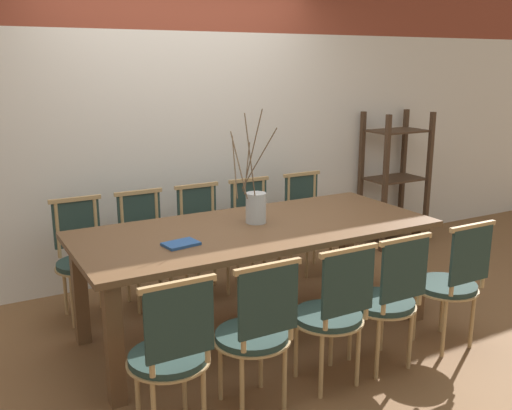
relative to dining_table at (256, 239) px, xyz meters
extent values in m
plane|color=brown|center=(0.00, 0.00, -0.68)|extent=(16.00, 16.00, 0.00)
cube|color=silver|center=(0.00, 1.37, 0.38)|extent=(12.00, 0.06, 2.11)
cube|color=brown|center=(0.00, 0.00, 0.07)|extent=(2.45, 1.05, 0.04)
cube|color=brown|center=(-1.12, -0.42, -0.31)|extent=(0.09, 0.09, 0.73)
cube|color=brown|center=(1.12, -0.42, -0.31)|extent=(0.09, 0.09, 0.73)
cube|color=brown|center=(-1.12, 0.42, -0.31)|extent=(0.09, 0.09, 0.73)
cube|color=brown|center=(1.12, 0.42, -0.31)|extent=(0.09, 0.09, 0.73)
cylinder|color=#233833|center=(-0.94, -0.79, -0.25)|extent=(0.40, 0.40, 0.04)
cylinder|color=tan|center=(-0.94, -0.79, -0.28)|extent=(0.43, 0.43, 0.01)
cylinder|color=tan|center=(-1.07, -0.66, -0.48)|extent=(0.03, 0.03, 0.41)
cylinder|color=tan|center=(-0.81, -0.66, -0.48)|extent=(0.03, 0.03, 0.41)
cylinder|color=tan|center=(-0.81, -0.92, -0.48)|extent=(0.03, 0.03, 0.41)
cylinder|color=tan|center=(-1.08, -0.96, -0.01)|extent=(0.03, 0.03, 0.45)
cylinder|color=tan|center=(-0.80, -0.96, -0.01)|extent=(0.03, 0.03, 0.45)
cube|color=#233833|center=(-0.94, -0.97, 0.01)|extent=(0.34, 0.02, 0.36)
cube|color=tan|center=(-0.94, -0.96, 0.20)|extent=(0.38, 0.03, 0.03)
cylinder|color=#233833|center=(-0.47, -0.79, -0.25)|extent=(0.40, 0.40, 0.04)
cylinder|color=tan|center=(-0.47, -0.79, -0.28)|extent=(0.43, 0.43, 0.01)
cylinder|color=tan|center=(-0.60, -0.66, -0.48)|extent=(0.03, 0.03, 0.41)
cylinder|color=tan|center=(-0.33, -0.66, -0.48)|extent=(0.03, 0.03, 0.41)
cylinder|color=tan|center=(-0.60, -0.92, -0.48)|extent=(0.03, 0.03, 0.41)
cylinder|color=tan|center=(-0.33, -0.92, -0.48)|extent=(0.03, 0.03, 0.41)
cylinder|color=tan|center=(-0.61, -0.96, -0.01)|extent=(0.03, 0.03, 0.45)
cylinder|color=tan|center=(-0.32, -0.96, -0.01)|extent=(0.03, 0.03, 0.45)
cube|color=#233833|center=(-0.47, -0.97, 0.01)|extent=(0.34, 0.02, 0.36)
cube|color=tan|center=(-0.47, -0.96, 0.20)|extent=(0.38, 0.03, 0.03)
cylinder|color=#233833|center=(0.04, -0.79, -0.25)|extent=(0.40, 0.40, 0.04)
cylinder|color=tan|center=(0.04, -0.79, -0.28)|extent=(0.43, 0.43, 0.01)
cylinder|color=tan|center=(-0.09, -0.66, -0.48)|extent=(0.03, 0.03, 0.41)
cylinder|color=tan|center=(0.17, -0.66, -0.48)|extent=(0.03, 0.03, 0.41)
cylinder|color=tan|center=(-0.09, -0.92, -0.48)|extent=(0.03, 0.03, 0.41)
cylinder|color=tan|center=(0.17, -0.92, -0.48)|extent=(0.03, 0.03, 0.41)
cylinder|color=tan|center=(-0.10, -0.96, -0.01)|extent=(0.03, 0.03, 0.45)
cylinder|color=tan|center=(0.18, -0.96, -0.01)|extent=(0.03, 0.03, 0.45)
cube|color=#233833|center=(0.04, -0.97, 0.01)|extent=(0.34, 0.02, 0.36)
cube|color=tan|center=(0.04, -0.96, 0.20)|extent=(0.38, 0.03, 0.03)
cylinder|color=#233833|center=(0.45, -0.79, -0.25)|extent=(0.40, 0.40, 0.04)
cylinder|color=tan|center=(0.45, -0.79, -0.28)|extent=(0.43, 0.43, 0.01)
cylinder|color=tan|center=(0.32, -0.66, -0.48)|extent=(0.03, 0.03, 0.41)
cylinder|color=tan|center=(0.58, -0.66, -0.48)|extent=(0.03, 0.03, 0.41)
cylinder|color=tan|center=(0.32, -0.92, -0.48)|extent=(0.03, 0.03, 0.41)
cylinder|color=tan|center=(0.58, -0.92, -0.48)|extent=(0.03, 0.03, 0.41)
cylinder|color=tan|center=(0.31, -0.96, -0.01)|extent=(0.03, 0.03, 0.45)
cylinder|color=tan|center=(0.59, -0.96, -0.01)|extent=(0.03, 0.03, 0.45)
cube|color=#233833|center=(0.45, -0.97, 0.01)|extent=(0.34, 0.02, 0.36)
cube|color=tan|center=(0.45, -0.96, 0.20)|extent=(0.38, 0.03, 0.03)
cylinder|color=#233833|center=(1.00, -0.79, -0.25)|extent=(0.40, 0.40, 0.04)
cylinder|color=tan|center=(1.00, -0.79, -0.28)|extent=(0.43, 0.43, 0.01)
cylinder|color=tan|center=(0.87, -0.66, -0.48)|extent=(0.03, 0.03, 0.41)
cylinder|color=tan|center=(1.13, -0.66, -0.48)|extent=(0.03, 0.03, 0.41)
cylinder|color=tan|center=(0.87, -0.92, -0.48)|extent=(0.03, 0.03, 0.41)
cylinder|color=tan|center=(1.13, -0.92, -0.48)|extent=(0.03, 0.03, 0.41)
cylinder|color=tan|center=(0.86, -0.96, -0.01)|extent=(0.03, 0.03, 0.45)
cylinder|color=tan|center=(1.14, -0.96, -0.01)|extent=(0.03, 0.03, 0.45)
cube|color=#233833|center=(1.00, -0.97, 0.01)|extent=(0.34, 0.02, 0.36)
cube|color=tan|center=(1.00, -0.96, 0.20)|extent=(0.38, 0.03, 0.03)
cylinder|color=#233833|center=(-1.00, 0.79, -0.25)|extent=(0.40, 0.40, 0.04)
cylinder|color=tan|center=(-1.00, 0.79, -0.28)|extent=(0.43, 0.43, 0.01)
cylinder|color=tan|center=(-0.87, 0.66, -0.48)|extent=(0.03, 0.03, 0.41)
cylinder|color=tan|center=(-1.13, 0.66, -0.48)|extent=(0.03, 0.03, 0.41)
cylinder|color=tan|center=(-0.87, 0.92, -0.48)|extent=(0.03, 0.03, 0.41)
cylinder|color=tan|center=(-1.13, 0.92, -0.48)|extent=(0.03, 0.03, 0.41)
cylinder|color=tan|center=(-0.86, 0.96, -0.01)|extent=(0.03, 0.03, 0.45)
cylinder|color=tan|center=(-1.14, 0.96, -0.01)|extent=(0.03, 0.03, 0.45)
cube|color=#233833|center=(-1.00, 0.97, 0.01)|extent=(0.34, 0.02, 0.36)
cube|color=tan|center=(-1.00, 0.96, 0.20)|extent=(0.38, 0.03, 0.03)
cylinder|color=#233833|center=(-0.52, 0.79, -0.25)|extent=(0.40, 0.40, 0.04)
cylinder|color=tan|center=(-0.52, 0.79, -0.28)|extent=(0.43, 0.43, 0.01)
cylinder|color=tan|center=(-0.39, 0.66, -0.48)|extent=(0.03, 0.03, 0.41)
cylinder|color=tan|center=(-0.65, 0.66, -0.48)|extent=(0.03, 0.03, 0.41)
cylinder|color=tan|center=(-0.39, 0.92, -0.48)|extent=(0.03, 0.03, 0.41)
cylinder|color=tan|center=(-0.65, 0.92, -0.48)|extent=(0.03, 0.03, 0.41)
cylinder|color=tan|center=(-0.38, 0.96, -0.01)|extent=(0.03, 0.03, 0.45)
cylinder|color=tan|center=(-0.66, 0.96, -0.01)|extent=(0.03, 0.03, 0.45)
cube|color=#233833|center=(-0.52, 0.97, 0.01)|extent=(0.34, 0.02, 0.36)
cube|color=tan|center=(-0.52, 0.96, 0.20)|extent=(0.38, 0.03, 0.03)
cylinder|color=#233833|center=(-0.02, 0.79, -0.25)|extent=(0.40, 0.40, 0.04)
cylinder|color=tan|center=(-0.02, 0.79, -0.28)|extent=(0.43, 0.43, 0.01)
cylinder|color=tan|center=(0.11, 0.66, -0.48)|extent=(0.03, 0.03, 0.41)
cylinder|color=tan|center=(-0.15, 0.66, -0.48)|extent=(0.03, 0.03, 0.41)
cylinder|color=tan|center=(0.11, 0.92, -0.48)|extent=(0.03, 0.03, 0.41)
cylinder|color=tan|center=(-0.15, 0.92, -0.48)|extent=(0.03, 0.03, 0.41)
cylinder|color=tan|center=(0.12, 0.96, -0.01)|extent=(0.03, 0.03, 0.45)
cylinder|color=tan|center=(-0.16, 0.96, -0.01)|extent=(0.03, 0.03, 0.45)
cube|color=#233833|center=(-0.02, 0.97, 0.01)|extent=(0.34, 0.02, 0.36)
cube|color=tan|center=(-0.02, 0.96, 0.20)|extent=(0.38, 0.03, 0.03)
cylinder|color=#233833|center=(0.46, 0.79, -0.25)|extent=(0.40, 0.40, 0.04)
cylinder|color=tan|center=(0.46, 0.79, -0.28)|extent=(0.43, 0.43, 0.01)
cylinder|color=tan|center=(0.60, 0.66, -0.48)|extent=(0.03, 0.03, 0.41)
cylinder|color=tan|center=(0.33, 0.66, -0.48)|extent=(0.03, 0.03, 0.41)
cylinder|color=tan|center=(0.60, 0.92, -0.48)|extent=(0.03, 0.03, 0.41)
cylinder|color=tan|center=(0.33, 0.92, -0.48)|extent=(0.03, 0.03, 0.41)
cylinder|color=tan|center=(0.61, 0.96, -0.01)|extent=(0.03, 0.03, 0.45)
cylinder|color=tan|center=(0.32, 0.96, -0.01)|extent=(0.03, 0.03, 0.45)
cube|color=#233833|center=(0.46, 0.97, 0.01)|extent=(0.34, 0.02, 0.36)
cube|color=tan|center=(0.46, 0.96, 0.20)|extent=(0.38, 0.03, 0.03)
cylinder|color=#233833|center=(1.01, 0.79, -0.25)|extent=(0.40, 0.40, 0.04)
cylinder|color=tan|center=(1.01, 0.79, -0.28)|extent=(0.43, 0.43, 0.01)
cylinder|color=tan|center=(1.14, 0.66, -0.48)|extent=(0.03, 0.03, 0.41)
cylinder|color=tan|center=(0.88, 0.66, -0.48)|extent=(0.03, 0.03, 0.41)
cylinder|color=tan|center=(1.14, 0.92, -0.48)|extent=(0.03, 0.03, 0.41)
cylinder|color=tan|center=(0.88, 0.92, -0.48)|extent=(0.03, 0.03, 0.41)
cylinder|color=tan|center=(1.15, 0.96, -0.01)|extent=(0.03, 0.03, 0.45)
cylinder|color=tan|center=(0.87, 0.96, -0.01)|extent=(0.03, 0.03, 0.45)
cube|color=#233833|center=(1.01, 0.97, 0.01)|extent=(0.34, 0.02, 0.36)
cube|color=tan|center=(1.01, 0.96, 0.20)|extent=(0.38, 0.03, 0.03)
cylinder|color=#B2BCC1|center=(0.05, 0.08, 0.20)|extent=(0.14, 0.14, 0.21)
cylinder|color=brown|center=(0.00, 0.13, 0.47)|extent=(0.10, 0.09, 0.34)
cylinder|color=brown|center=(-0.08, 0.09, 0.51)|extent=(0.02, 0.26, 0.42)
cylinder|color=brown|center=(-0.01, 0.07, 0.58)|extent=(0.03, 0.12, 0.55)
cylinder|color=brown|center=(-0.09, 0.14, 0.49)|extent=(0.11, 0.28, 0.38)
cylinder|color=brown|center=(0.06, 0.15, 0.59)|extent=(0.15, 0.03, 0.57)
cylinder|color=brown|center=(0.13, 0.18, 0.52)|extent=(0.20, 0.17, 0.44)
cube|color=#234C8C|center=(-0.60, -0.14, 0.10)|extent=(0.23, 0.17, 0.02)
cube|color=#422D1E|center=(1.96, 0.91, 0.01)|extent=(0.04, 0.04, 1.37)
cube|color=#422D1E|center=(2.54, 0.91, 0.01)|extent=(0.04, 0.04, 1.37)
cube|color=#422D1E|center=(1.96, 1.28, 0.01)|extent=(0.04, 0.04, 1.37)
cube|color=#422D1E|center=(2.54, 1.28, 0.01)|extent=(0.04, 0.04, 1.37)
cube|color=#422D1E|center=(2.25, 1.09, -0.51)|extent=(0.58, 0.38, 0.02)
cube|color=#422D1E|center=(2.25, 1.09, 0.01)|extent=(0.58, 0.38, 0.02)
cube|color=#422D1E|center=(2.25, 1.09, 0.50)|extent=(0.58, 0.38, 0.02)
camera|label=1|loc=(-1.81, -3.27, 1.18)|focal=40.00mm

